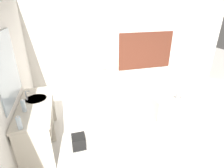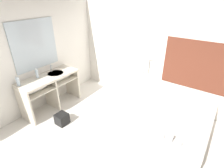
{
  "view_description": "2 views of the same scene",
  "coord_description": "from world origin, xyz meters",
  "px_view_note": "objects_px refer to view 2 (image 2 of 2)",
  "views": [
    {
      "loc": [
        -1.3,
        -2.54,
        2.5
      ],
      "look_at": [
        -0.27,
        1.13,
        0.75
      ],
      "focal_mm": 28.0,
      "sensor_mm": 36.0,
      "label": 1
    },
    {
      "loc": [
        1.47,
        -1.79,
        2.66
      ],
      "look_at": [
        -0.51,
        1.04,
        0.82
      ],
      "focal_mm": 28.0,
      "sensor_mm": 36.0,
      "label": 2
    }
  ],
  "objects_px": {
    "bathtub": "(183,124)",
    "water_bottle_1": "(18,81)",
    "water_bottle_2": "(37,73)",
    "waste_bin": "(62,119)"
  },
  "relations": [
    {
      "from": "water_bottle_1",
      "to": "water_bottle_2",
      "type": "height_order",
      "value": "water_bottle_2"
    },
    {
      "from": "bathtub",
      "to": "water_bottle_1",
      "type": "bearing_deg",
      "value": -153.8
    },
    {
      "from": "water_bottle_2",
      "to": "waste_bin",
      "type": "relative_size",
      "value": 0.89
    },
    {
      "from": "water_bottle_2",
      "to": "bathtub",
      "type": "bearing_deg",
      "value": 18.8
    },
    {
      "from": "bathtub",
      "to": "water_bottle_2",
      "type": "bearing_deg",
      "value": -161.2
    },
    {
      "from": "water_bottle_1",
      "to": "water_bottle_2",
      "type": "xyz_separation_m",
      "value": [
        -0.02,
        0.46,
        0.0
      ]
    },
    {
      "from": "water_bottle_1",
      "to": "waste_bin",
      "type": "xyz_separation_m",
      "value": [
        0.8,
        0.35,
        -0.86
      ]
    },
    {
      "from": "water_bottle_2",
      "to": "waste_bin",
      "type": "height_order",
      "value": "water_bottle_2"
    },
    {
      "from": "bathtub",
      "to": "water_bottle_2",
      "type": "distance_m",
      "value": 3.37
    },
    {
      "from": "waste_bin",
      "to": "water_bottle_1",
      "type": "bearing_deg",
      "value": -156.28
    }
  ]
}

